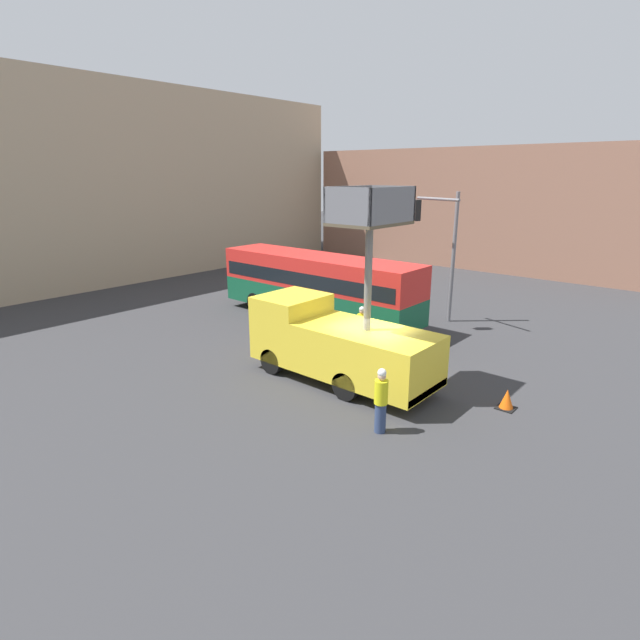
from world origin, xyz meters
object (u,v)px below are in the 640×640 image
(city_bus, at_px, (318,283))
(traffic_cone_near_truck, at_px, (507,400))
(road_worker_near_truck, at_px, (381,400))
(road_worker_directing, at_px, (362,328))
(traffic_light_pole, at_px, (441,238))
(utility_truck, at_px, (338,339))

(city_bus, xyz_separation_m, traffic_cone_near_truck, (-3.64, -10.84, -1.57))
(road_worker_near_truck, relative_size, road_worker_directing, 1.06)
(traffic_light_pole, height_order, road_worker_near_truck, traffic_light_pole)
(city_bus, bearing_deg, utility_truck, 143.93)
(traffic_light_pole, distance_m, traffic_cone_near_truck, 9.79)
(road_worker_directing, bearing_deg, utility_truck, 67.04)
(road_worker_near_truck, distance_m, traffic_cone_near_truck, 4.38)
(road_worker_near_truck, height_order, traffic_cone_near_truck, road_worker_near_truck)
(city_bus, height_order, traffic_cone_near_truck, city_bus)
(road_worker_near_truck, bearing_deg, utility_truck, 155.02)
(road_worker_near_truck, xyz_separation_m, traffic_cone_near_truck, (3.76, -2.15, -0.67))
(road_worker_near_truck, bearing_deg, road_worker_directing, 138.52)
(road_worker_directing, xyz_separation_m, traffic_cone_near_truck, (-1.56, -6.69, -0.60))
(road_worker_near_truck, distance_m, road_worker_directing, 6.99)
(traffic_cone_near_truck, bearing_deg, traffic_light_pole, 41.89)
(utility_truck, height_order, road_worker_directing, utility_truck)
(traffic_light_pole, xyz_separation_m, traffic_cone_near_truck, (-6.70, -6.01, -3.83))
(utility_truck, distance_m, traffic_light_pole, 8.79)
(city_bus, xyz_separation_m, road_worker_near_truck, (-7.40, -8.69, -0.90))
(road_worker_near_truck, xyz_separation_m, road_worker_directing, (5.32, 4.53, -0.07))
(road_worker_near_truck, bearing_deg, traffic_cone_near_truck, 68.24)
(traffic_cone_near_truck, bearing_deg, utility_truck, 107.18)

